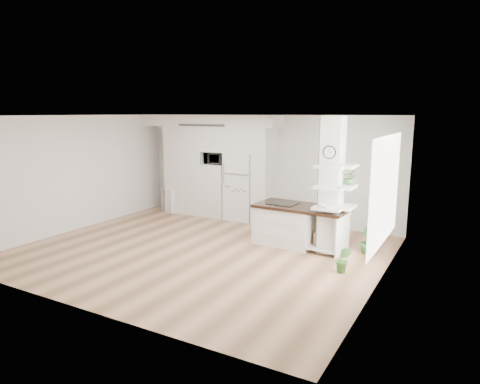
# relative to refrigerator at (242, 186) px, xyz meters

# --- Properties ---
(floor) EXTENTS (7.00, 6.00, 0.01)m
(floor) POSITION_rel_refrigerator_xyz_m (0.53, -2.68, -0.88)
(floor) COLOR tan
(floor) RESTS_ON ground
(room) EXTENTS (7.04, 6.04, 2.72)m
(room) POSITION_rel_refrigerator_xyz_m (0.53, -2.68, 0.98)
(room) COLOR white
(room) RESTS_ON ground
(cabinet_wall) EXTENTS (4.00, 0.71, 2.70)m
(cabinet_wall) POSITION_rel_refrigerator_xyz_m (-0.92, -0.01, 0.63)
(cabinet_wall) COLOR white
(cabinet_wall) RESTS_ON floor
(refrigerator) EXTENTS (0.78, 0.69, 1.75)m
(refrigerator) POSITION_rel_refrigerator_xyz_m (0.00, 0.00, 0.00)
(refrigerator) COLOR white
(refrigerator) RESTS_ON floor
(column) EXTENTS (0.69, 0.90, 2.70)m
(column) POSITION_rel_refrigerator_xyz_m (2.90, -1.55, 0.48)
(column) COLOR silver
(column) RESTS_ON floor
(window) EXTENTS (0.00, 2.40, 2.40)m
(window) POSITION_rel_refrigerator_xyz_m (4.00, -2.38, 0.62)
(window) COLOR white
(window) RESTS_ON room
(pendant_light) EXTENTS (0.12, 0.12, 0.10)m
(pendant_light) POSITION_rel_refrigerator_xyz_m (2.23, -2.53, 1.24)
(pendant_light) COLOR white
(pendant_light) RESTS_ON room
(kitchen_island) EXTENTS (1.96, 1.01, 1.43)m
(kitchen_island) POSITION_rel_refrigerator_xyz_m (1.97, -1.40, -0.42)
(kitchen_island) COLOR white
(kitchen_island) RESTS_ON floor
(bookshelf) EXTENTS (0.62, 0.49, 0.64)m
(bookshelf) POSITION_rel_refrigerator_xyz_m (-2.16, -0.19, -0.59)
(bookshelf) COLOR white
(bookshelf) RESTS_ON floor
(floor_plant_a) EXTENTS (0.30, 0.25, 0.49)m
(floor_plant_a) POSITION_rel_refrigerator_xyz_m (3.39, -2.49, -0.63)
(floor_plant_a) COLOR #306A2A
(floor_plant_a) RESTS_ON floor
(floor_plant_b) EXTENTS (0.35, 0.35, 0.52)m
(floor_plant_b) POSITION_rel_refrigerator_xyz_m (3.52, -1.20, -0.61)
(floor_plant_b) COLOR #306A2A
(floor_plant_b) RESTS_ON floor
(microwave) EXTENTS (0.54, 0.37, 0.30)m
(microwave) POSITION_rel_refrigerator_xyz_m (-0.75, -0.06, 0.69)
(microwave) COLOR #2D2D2D
(microwave) RESTS_ON cabinet_wall
(shelf_plant) EXTENTS (0.27, 0.23, 0.30)m
(shelf_plant) POSITION_rel_refrigerator_xyz_m (3.15, -1.38, 0.65)
(shelf_plant) COLOR #306A2A
(shelf_plant) RESTS_ON column
(decor_bowl) EXTENTS (0.22, 0.22, 0.05)m
(decor_bowl) POSITION_rel_refrigerator_xyz_m (2.82, -1.78, 0.13)
(decor_bowl) COLOR white
(decor_bowl) RESTS_ON column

